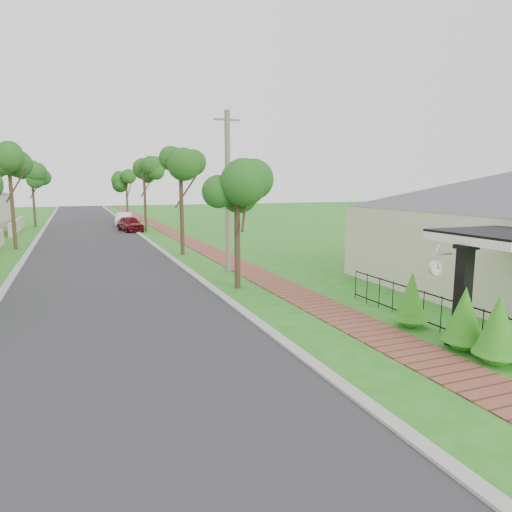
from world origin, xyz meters
TOP-DOWN VIEW (x-y plane):
  - ground at (0.00, 0.00)m, footprint 160.00×160.00m
  - road at (-3.00, 20.00)m, footprint 7.00×120.00m
  - kerb_right at (0.65, 20.00)m, footprint 0.30×120.00m
  - kerb_left at (-6.65, 20.00)m, footprint 0.30×120.00m
  - sidewalk at (3.25, 20.00)m, footprint 1.50×120.00m
  - porch_post at (4.55, -1.00)m, footprint 0.48×0.48m
  - picket_fence at (4.90, -0.00)m, footprint 0.03×8.02m
  - street_trees at (-2.87, 26.84)m, footprint 10.70×37.65m
  - hedge_row at (4.45, -1.02)m, footprint 0.89×3.62m
  - parked_car_red at (0.27, 30.38)m, footprint 2.12×3.91m
  - parked_car_white at (0.34, 36.19)m, footprint 2.01×3.99m
  - near_tree at (1.61, 7.00)m, footprint 1.89×1.89m
  - utility_pole at (2.30, 10.19)m, footprint 1.20×0.24m
  - station_clock at (4.06, -0.60)m, footprint 0.65×0.13m

SIDE VIEW (x-z plane):
  - ground at x=0.00m, z-range 0.00..0.00m
  - road at x=-3.00m, z-range -0.01..0.01m
  - kerb_right at x=0.65m, z-range -0.05..0.05m
  - kerb_left at x=-6.65m, z-range -0.05..0.05m
  - sidewalk at x=3.25m, z-range -0.01..0.01m
  - picket_fence at x=4.90m, z-range 0.03..1.03m
  - parked_car_white at x=0.34m, z-range 0.00..1.26m
  - parked_car_red at x=0.27m, z-range 0.00..1.26m
  - hedge_row at x=4.45m, z-range -0.06..1.56m
  - porch_post at x=4.55m, z-range -0.14..2.38m
  - station_clock at x=4.06m, z-range 1.68..2.22m
  - utility_pole at x=2.30m, z-range 0.06..7.13m
  - near_tree at x=1.61m, z-range 1.43..6.29m
  - street_trees at x=-2.87m, z-range 1.59..7.48m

